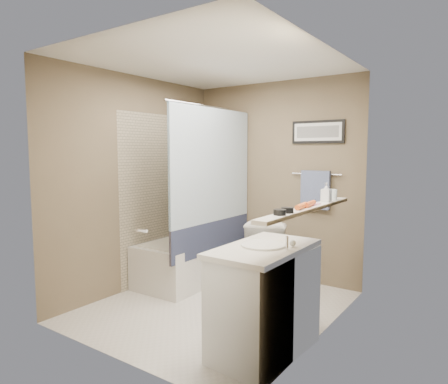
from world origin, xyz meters
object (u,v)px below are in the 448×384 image
Objects in this scene: hair_brush_back at (310,204)px; toilet at (269,252)px; glass_jar at (333,195)px; soap_bottle at (326,192)px; candle_bowl_far at (287,210)px; vanity at (265,302)px; hair_brush_front at (301,206)px; candle_bowl_near at (280,212)px; bathtub at (194,258)px.

toilet is at bearing 132.15° from hair_brush_back.
toilet is 7.99× the size of glass_jar.
soap_bottle is (0.00, -0.16, 0.03)m from glass_jar.
vanity is at bearing 176.84° from candle_bowl_far.
candle_bowl_near is at bearing -90.00° from hair_brush_front.
vanity is 0.86m from hair_brush_back.
vanity is 9.00× the size of glass_jar.
soap_bottle reaches higher than vanity.
bathtub is at bearing 154.18° from hair_brush_front.
vanity is at bearing 144.60° from candle_bowl_near.
candle_bowl_near is 0.37m from hair_brush_front.
toilet reaches higher than bathtub.
toilet and vanity have the same top height.
hair_brush_back reaches higher than candle_bowl_far.
bathtub is at bearing 149.37° from vanity.
candle_bowl_far is at bearing -90.00° from glass_jar.
candle_bowl_near is 0.90m from soap_bottle.
soap_bottle is (0.00, 0.78, 0.06)m from candle_bowl_far.
hair_brush_back is (0.00, 0.17, 0.00)m from hair_brush_front.
bathtub is 8.90× the size of soap_bottle.
bathtub is at bearing 148.14° from candle_bowl_far.
candle_bowl_near is at bearing -31.54° from vanity.
glass_jar is (0.00, 0.52, 0.03)m from hair_brush_back.
candle_bowl_far is (0.90, -1.41, 0.74)m from toilet.
candle_bowl_near is at bearing -36.02° from bathtub.
soap_bottle is at bearing 90.00° from hair_brush_front.
hair_brush_back is at bearing 112.88° from toilet.
hair_brush_front is 1.00× the size of hair_brush_back.
glass_jar reaches higher than toilet.
bathtub is 15.00× the size of glass_jar.
vanity is (1.60, -1.10, 0.15)m from bathtub.
toilet is 1.65m from hair_brush_front.
bathtub is 2.34m from candle_bowl_near.
candle_bowl_far is 0.42m from hair_brush_back.
toilet is 1.53m from hair_brush_back.
toilet is 4.74× the size of soap_bottle.
toilet is 1.27m from glass_jar.
soap_bottle is (0.00, 0.90, 0.06)m from candle_bowl_near.
candle_bowl_far reaches higher than vanity.
bathtub is at bearing 158.77° from hair_brush_back.
vanity is 1.22m from glass_jar.
candle_bowl_near is 1.00× the size of candle_bowl_far.
soap_bottle is (0.90, -0.64, 0.80)m from toilet.
vanity is at bearing -101.30° from glass_jar.
hair_brush_back is at bearing 69.36° from vanity.
candle_bowl_far is (0.19, -0.01, 0.73)m from vanity.
candle_bowl_near is at bearing -90.00° from glass_jar.
hair_brush_back is 2.20× the size of glass_jar.
candle_bowl_near is at bearing -90.00° from candle_bowl_far.
bathtub is 16.67× the size of candle_bowl_near.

